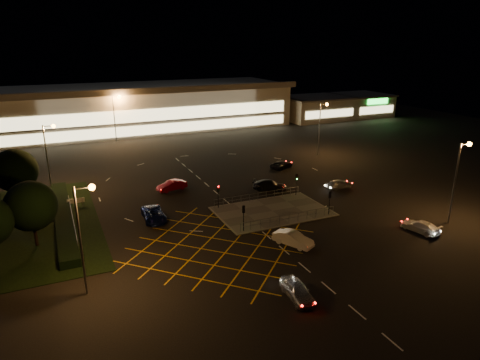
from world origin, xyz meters
name	(u,v)px	position (x,y,z in m)	size (l,w,h in m)	color
ground	(252,209)	(0.00, 0.00, 0.00)	(180.00, 180.00, 0.00)	black
pedestrian_island	(272,211)	(2.00, -2.00, 0.06)	(14.00, 9.00, 0.12)	#4C4944
grass_verge	(19,228)	(-28.00, 6.00, 0.04)	(18.00, 30.00, 0.08)	black
hedge	(63,217)	(-23.00, 6.00, 0.50)	(2.00, 26.00, 1.00)	black
supermarket	(146,106)	(0.00, 61.95, 5.31)	(72.00, 26.50, 10.50)	beige
retail_unit_a	(315,108)	(46.00, 53.97, 3.21)	(18.80, 14.80, 6.35)	beige
retail_unit_b	(361,104)	(62.00, 53.96, 3.22)	(14.80, 14.80, 6.35)	beige
streetlight_sw	(84,225)	(-21.56, -12.00, 6.56)	(1.78, 0.56, 10.03)	slate
streetlight_se	(459,171)	(20.44, -14.00, 6.56)	(1.78, 0.56, 10.03)	slate
streetlight_nw	(49,149)	(-23.56, 18.00, 6.56)	(1.78, 0.56, 10.03)	slate
streetlight_ne	(322,121)	(24.44, 20.00, 6.56)	(1.78, 0.56, 10.03)	slate
streetlight_far_left	(116,112)	(-9.56, 48.00, 6.56)	(1.78, 0.56, 10.03)	slate
streetlight_far_right	(274,101)	(30.44, 50.00, 6.56)	(1.78, 0.56, 10.03)	slate
signal_sw	(244,213)	(-4.00, -5.99, 2.37)	(0.28, 0.30, 3.15)	black
signal_se	(330,198)	(8.00, -5.99, 2.37)	(0.28, 0.30, 3.15)	black
signal_nw	(218,192)	(-4.00, 1.99, 2.37)	(0.28, 0.30, 3.15)	black
signal_ne	(296,180)	(8.00, 1.99, 2.37)	(0.28, 0.30, 3.15)	black
tree_c	(15,171)	(-28.00, 14.00, 4.95)	(5.76, 5.76, 7.84)	black
tree_e	(31,206)	(-26.00, 0.00, 4.64)	(5.40, 5.40, 7.35)	black
car_near_silver	(297,291)	(-5.45, -20.21, 0.74)	(1.75, 4.36, 1.48)	silver
car_queue_white	(293,239)	(-0.53, -11.35, 0.75)	(1.60, 4.58, 1.51)	silver
car_left_blue	(154,214)	(-12.73, 1.72, 0.75)	(2.49, 5.40, 1.50)	#0D1850
car_far_dkgrey	(270,185)	(5.74, 5.68, 0.74)	(2.09, 5.13, 1.49)	black
car_right_silver	(339,184)	(15.52, 2.01, 0.71)	(1.68, 4.18, 1.42)	#A5A7AC
car_circ_red	(172,185)	(-7.62, 11.64, 0.75)	(1.58, 4.53, 1.49)	maroon
car_east_grey	(282,164)	(13.09, 15.08, 0.64)	(2.11, 4.58, 1.27)	black
car_approach_white	(420,226)	(14.83, -14.46, 0.66)	(1.85, 4.55, 1.32)	white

